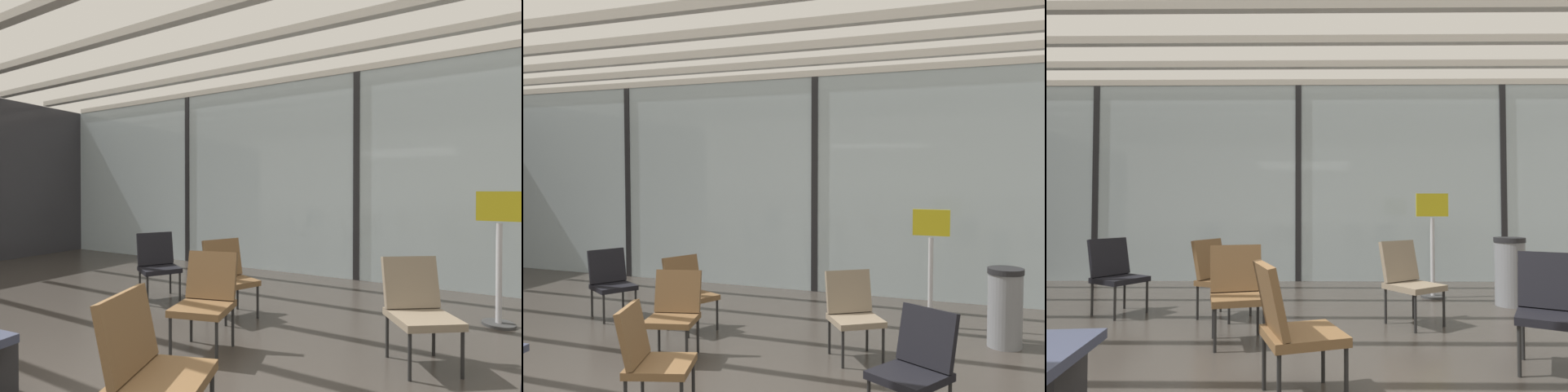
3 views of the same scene
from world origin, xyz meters
The scene contains 10 objects.
glass_curtain_wall centered at (0.00, 5.20, 1.68)m, with size 14.00×0.08×3.37m, color silver.
window_mullion_0 centered at (-3.50, 5.20, 1.68)m, with size 0.10×0.12×3.37m, color black.
window_mullion_1 centered at (0.00, 5.20, 1.68)m, with size 0.10×0.12×3.37m, color black.
parked_airplane centered at (1.08, 11.53, 2.11)m, with size 14.31×4.21×4.21m.
lounge_chair_1 centered at (-2.07, 2.83, 0.49)m, with size 0.70×0.68×0.87m.
lounge_chair_2 centered at (-0.83, 2.68, 0.49)m, with size 0.68×0.65×0.87m.
lounge_chair_5 centered at (0.10, 0.52, 0.49)m, with size 0.65×0.62×0.87m.
lounge_chair_6 centered at (-0.46, 1.78, 0.49)m, with size 0.60×0.63×0.87m.
lounge_chair_7 centered at (1.26, 2.41, 0.49)m, with size 0.69×0.70×0.87m.
info_sign centered at (1.91, 3.80, 0.68)m, with size 0.44×0.32×1.44m.
Camera 1 is at (1.68, -1.04, 1.44)m, focal length 26.60 mm.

